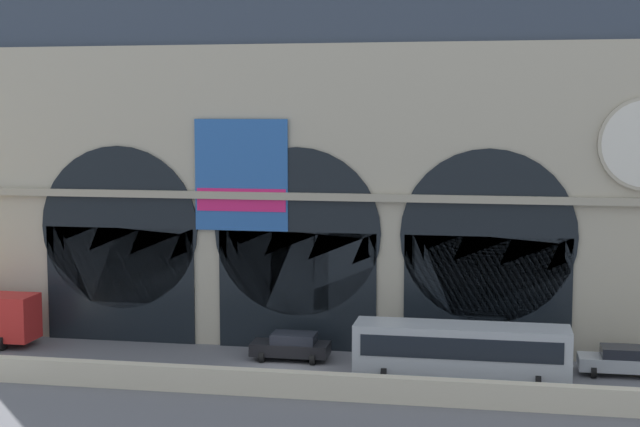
% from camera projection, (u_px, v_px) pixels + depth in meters
% --- Properties ---
extents(ground_plane, '(200.00, 200.00, 0.00)m').
position_uv_depth(ground_plane, '(278.00, 371.00, 51.25)').
color(ground_plane, slate).
extents(quay_parapet_wall, '(90.00, 0.70, 1.28)m').
position_uv_depth(quay_parapet_wall, '(258.00, 382.00, 46.91)').
color(quay_parapet_wall, beige).
rests_on(quay_parapet_wall, ground).
extents(station_building, '(46.31, 4.86, 21.95)m').
position_uv_depth(station_building, '(305.00, 168.00, 57.16)').
color(station_building, '#B2A891').
rests_on(station_building, ground).
extents(car_center, '(4.40, 2.22, 1.55)m').
position_uv_depth(car_center, '(291.00, 346.00, 53.50)').
color(car_center, black).
rests_on(car_center, ground).
extents(bus_mideast, '(11.00, 3.25, 3.10)m').
position_uv_depth(bus_mideast, '(461.00, 350.00, 48.67)').
color(bus_mideast, '#ADB2B7').
rests_on(bus_mideast, ground).
extents(car_east, '(4.40, 2.22, 1.55)m').
position_uv_depth(car_east, '(622.00, 361.00, 50.38)').
color(car_east, '#ADB2B7').
rests_on(car_east, ground).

